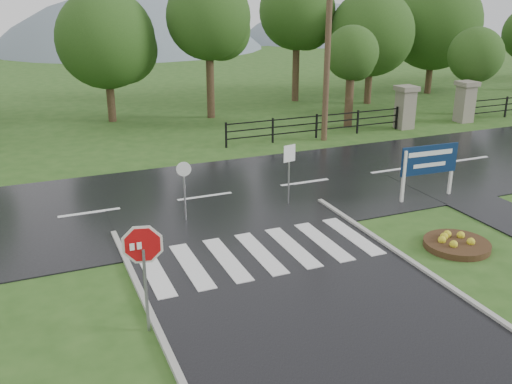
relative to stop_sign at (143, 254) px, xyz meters
name	(u,v)px	position (x,y,z in m)	size (l,w,h in m)	color
ground	(357,355)	(3.71, -2.52, -1.84)	(120.00, 120.00, 0.00)	#2A501A
main_road	(205,198)	(3.71, 7.48, -1.84)	(90.00, 8.00, 0.04)	black
crosswalk	(260,253)	(3.71, 2.48, -1.78)	(6.50, 2.80, 0.02)	silver
pillar_west	(405,106)	(16.71, 13.48, -0.67)	(1.00, 1.00, 2.24)	gray
pillar_east	(465,101)	(20.71, 13.48, -0.67)	(1.00, 1.00, 2.24)	gray
fence_west	(317,124)	(11.46, 13.48, -1.12)	(9.58, 0.08, 1.20)	black
hills	(104,170)	(7.21, 62.48, -17.38)	(102.00, 48.00, 48.00)	slate
treeline	(146,117)	(4.71, 21.48, -1.84)	(83.20, 5.20, 10.00)	#1F4114
stop_sign	(143,254)	(0.00, 0.00, 0.00)	(1.14, 0.30, 2.65)	#939399
estate_billboard	(429,162)	(10.88, 4.33, -0.49)	(2.24, 0.16, 1.96)	silver
flower_bed	(457,243)	(9.11, 0.72, -1.70)	(1.88, 1.88, 0.38)	#332111
reg_sign_small	(289,163)	(6.14, 5.66, -0.33)	(0.47, 0.12, 2.14)	#939399
reg_sign_round	(184,184)	(2.47, 5.61, -0.56)	(0.46, 0.13, 1.99)	#939399
utility_pole_east	(328,49)	(11.63, 12.98, 2.50)	(1.52, 0.29, 8.55)	#473523
entrance_tree_left	(352,54)	(14.20, 14.98, 1.98)	(2.79, 2.79, 5.27)	#3D2B1C
entrance_tree_right	(476,55)	(22.47, 14.98, 1.55)	(3.12, 3.12, 4.98)	#3D2B1C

